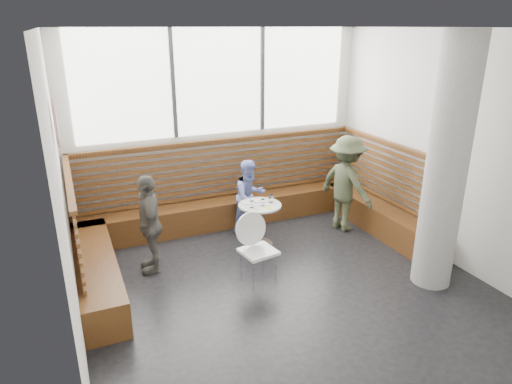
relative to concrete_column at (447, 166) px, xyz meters
name	(u,v)px	position (x,y,z in m)	size (l,w,h in m)	color
room	(289,171)	(-1.85, 0.60, 0.00)	(5.00, 5.00, 3.20)	silver
booth	(237,211)	(-1.85, 2.37, -1.19)	(5.00, 2.50, 1.44)	#492B12
concrete_column	(447,166)	(0.00, 0.00, 0.00)	(0.50, 0.50, 3.20)	gray
wall_art	(56,123)	(-4.31, 1.00, 0.70)	(0.50, 0.50, 0.03)	white
cafe_table	(260,216)	(-1.66, 1.89, -1.12)	(0.65, 0.65, 0.67)	silver
cafe_chair	(256,243)	(-2.13, 0.95, -1.05)	(0.45, 0.44, 0.94)	white
adult_man	(346,184)	(-0.12, 1.89, -0.81)	(1.03, 0.59, 1.59)	#444D33
child_back	(250,197)	(-1.61, 2.41, -0.99)	(0.60, 0.46, 1.23)	#7888D1
child_left	(150,224)	(-3.34, 1.80, -0.91)	(0.81, 0.34, 1.38)	#5A5852
plate_near	(248,203)	(-1.80, 2.02, -0.92)	(0.19, 0.19, 0.01)	white
plate_far	(258,200)	(-1.63, 2.05, -0.92)	(0.21, 0.21, 0.01)	white
glass_left	(252,204)	(-1.82, 1.83, -0.88)	(0.06, 0.06, 0.10)	white
glass_mid	(263,202)	(-1.64, 1.83, -0.88)	(0.07, 0.07, 0.10)	white
glass_right	(271,199)	(-1.46, 1.91, -0.87)	(0.08, 0.08, 0.12)	white
menu_card	(267,208)	(-1.63, 1.71, -0.92)	(0.19, 0.14, 0.00)	#A5C64C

